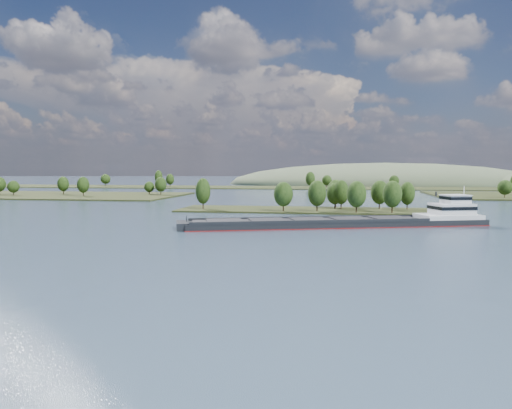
# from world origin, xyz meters

# --- Properties ---
(ground) EXTENTS (1800.00, 1800.00, 0.00)m
(ground) POSITION_xyz_m (0.00, 120.00, 0.00)
(ground) COLOR #314055
(ground) RESTS_ON ground
(tree_island) EXTENTS (100.00, 30.69, 13.58)m
(tree_island) POSITION_xyz_m (6.59, 178.83, 4.04)
(tree_island) COLOR black
(tree_island) RESTS_ON ground
(back_shoreline) EXTENTS (900.00, 60.00, 15.37)m
(back_shoreline) POSITION_xyz_m (7.84, 399.78, 0.72)
(back_shoreline) COLOR black
(back_shoreline) RESTS_ON ground
(hill_west) EXTENTS (320.00, 160.00, 44.00)m
(hill_west) POSITION_xyz_m (60.00, 500.00, 0.00)
(hill_west) COLOR #445238
(hill_west) RESTS_ON ground
(cargo_barge) EXTENTS (89.78, 38.53, 12.30)m
(cargo_barge) POSITION_xyz_m (18.38, 130.05, 1.55)
(cargo_barge) COLOR black
(cargo_barge) RESTS_ON ground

